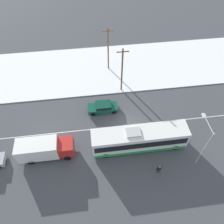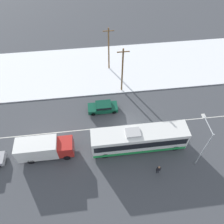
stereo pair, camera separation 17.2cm
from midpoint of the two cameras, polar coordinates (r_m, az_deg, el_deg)
The scene contains 10 objects.
ground_plane at distance 31.61m, azimuth 3.62°, elevation -3.57°, with size 120.00×120.00×0.00m, color #424449.
snow_lot at distance 40.54m, azimuth 0.45°, elevation 11.63°, with size 80.00×13.11×0.12m.
lane_marking_center at distance 31.60m, azimuth 3.62°, elevation -3.57°, with size 60.00×0.12×0.00m.
city_bus at distance 28.47m, azimuth 6.96°, elevation -6.98°, with size 12.23×2.57×3.51m.
box_truck at distance 28.95m, azimuth -17.46°, elevation -9.11°, with size 6.97×2.30×2.87m.
sedan_car at distance 32.72m, azimuth -2.54°, elevation 1.32°, with size 4.42×1.80×1.45m.
pedestrian_at_stop at distance 27.65m, azimuth 12.02°, elevation -14.29°, with size 0.59×0.26×1.63m.
streetlamp at distance 27.08m, azimuth 22.81°, elevation -6.92°, with size 0.36×2.93×6.76m.
utility_pole_roadside at distance 33.50m, azimuth 2.48°, elevation 10.84°, with size 1.80×0.24×7.96m.
utility_pole_snowlot at distance 37.89m, azimuth -1.15°, elevation 16.16°, with size 1.80×0.24×7.89m.
Camera 1 is at (-4.42, -18.00, 25.60)m, focal length 35.00 mm.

